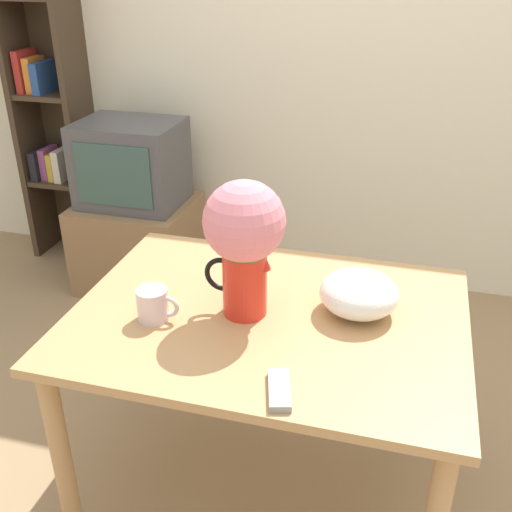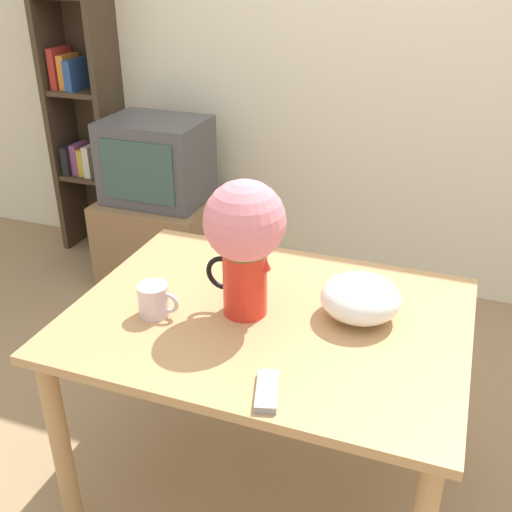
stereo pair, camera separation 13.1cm
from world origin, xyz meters
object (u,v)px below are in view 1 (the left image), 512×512
coffee_mug (154,304)px  tv_set (131,163)px  flower_vase (244,235)px  white_bowl (359,293)px

coffee_mug → tv_set: 1.56m
tv_set → coffee_mug: bearing=-61.5°
flower_vase → coffee_mug: (-0.25, -0.11, -0.21)m
flower_vase → tv_set: size_ratio=0.81×
white_bowl → tv_set: size_ratio=0.46×
flower_vase → white_bowl: bearing=15.5°
flower_vase → white_bowl: flower_vase is taller
flower_vase → tv_set: flower_vase is taller
flower_vase → tv_set: bearing=128.3°
white_bowl → tv_set: 1.78m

